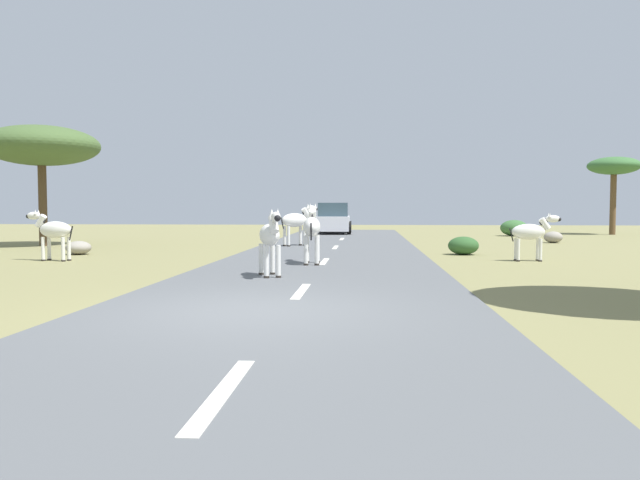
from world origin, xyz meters
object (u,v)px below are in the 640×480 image
at_px(tree_2, 41,146).
at_px(rock_1, 553,237).
at_px(zebra_2, 53,230).
at_px(bush_0, 463,246).
at_px(zebra_4, 297,221).
at_px(zebra_0, 270,236).
at_px(tree_3, 614,167).
at_px(bush_1, 514,228).
at_px(rock_0, 78,248).
at_px(car_0, 333,219).
at_px(zebra_1, 531,232).
at_px(zebra_3, 312,228).

relative_size(tree_2, rock_1, 6.02).
relative_size(zebra_2, rock_1, 1.97).
xyz_separation_m(tree_2, bush_0, (16.00, -3.31, -3.65)).
distance_m(zebra_4, tree_2, 10.57).
distance_m(zebra_0, tree_3, 27.85).
distance_m(tree_2, rock_1, 21.58).
height_order(zebra_2, bush_0, zebra_2).
height_order(zebra_0, tree_2, tree_2).
relative_size(bush_1, rock_0, 1.74).
bearing_deg(zebra_2, zebra_4, -33.53).
height_order(tree_3, rock_1, tree_3).
relative_size(zebra_0, bush_0, 1.51).
bearing_deg(tree_2, car_0, 46.31).
distance_m(zebra_4, tree_3, 20.69).
distance_m(tree_3, rock_0, 28.65).
distance_m(zebra_1, zebra_3, 6.40).
bearing_deg(zebra_0, bush_1, -135.28).
distance_m(tree_2, rock_0, 6.60).
distance_m(zebra_4, bush_1, 14.58).
height_order(zebra_2, tree_2, tree_2).
bearing_deg(tree_2, rock_0, -50.49).
height_order(tree_2, rock_1, tree_2).
xyz_separation_m(zebra_4, bush_0, (5.85, -3.38, -0.73)).
height_order(zebra_4, car_0, car_0).
xyz_separation_m(zebra_4, rock_1, (10.78, 3.66, -0.78)).
bearing_deg(bush_0, rock_0, -175.95).
xyz_separation_m(tree_3, bush_1, (-5.94, -2.14, -3.34)).
distance_m(zebra_1, tree_3, 20.22).
height_order(bush_0, bush_1, bush_1).
xyz_separation_m(zebra_3, bush_1, (9.33, 17.48, -0.58)).
distance_m(bush_0, rock_0, 12.57).
bearing_deg(rock_1, car_0, 142.11).
height_order(tree_2, rock_0, tree_2).
bearing_deg(zebra_2, tree_3, -40.50).
relative_size(zebra_2, tree_2, 0.33).
distance_m(tree_2, bush_1, 23.32).
xyz_separation_m(zebra_3, car_0, (-0.45, 18.89, -0.16)).
distance_m(zebra_2, tree_3, 29.68).
xyz_separation_m(zebra_1, car_0, (-6.59, 17.09, 0.02)).
xyz_separation_m(zebra_0, bush_0, (5.21, 7.18, -0.63)).
relative_size(car_0, tree_3, 1.00).
height_order(zebra_0, bush_0, zebra_0).
distance_m(zebra_3, bush_1, 19.82).
height_order(tree_3, bush_1, tree_3).
xyz_separation_m(zebra_3, bush_0, (4.59, 4.10, -0.71)).
relative_size(zebra_4, tree_3, 0.37).
xyz_separation_m(zebra_2, tree_3, (22.83, 18.74, 2.89)).
distance_m(tree_3, rock_1, 10.83).
distance_m(zebra_3, rock_1, 14.67).
relative_size(zebra_1, car_0, 0.34).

